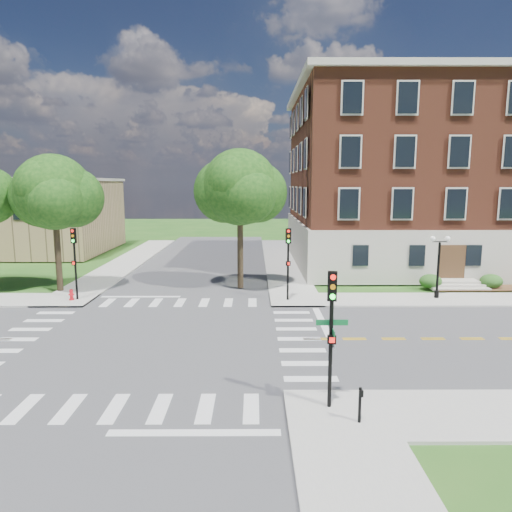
{
  "coord_description": "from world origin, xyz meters",
  "views": [
    {
      "loc": [
        4.9,
        -22.17,
        7.81
      ],
      "look_at": [
        5.04,
        6.84,
        3.2
      ],
      "focal_mm": 32.0,
      "sensor_mm": 36.0,
      "label": 1
    }
  ],
  "objects_px": {
    "traffic_signal_se": "(331,322)",
    "push_button_post": "(360,403)",
    "twin_lamp_west": "(438,263)",
    "fire_hydrant": "(71,295)",
    "street_sign_pole": "(332,345)",
    "traffic_signal_ne": "(288,255)",
    "traffic_signal_nw": "(75,254)"
  },
  "relations": [
    {
      "from": "traffic_signal_ne",
      "to": "street_sign_pole",
      "type": "height_order",
      "value": "traffic_signal_ne"
    },
    {
      "from": "street_sign_pole",
      "to": "traffic_signal_ne",
      "type": "bearing_deg",
      "value": 91.63
    },
    {
      "from": "traffic_signal_nw",
      "to": "twin_lamp_west",
      "type": "bearing_deg",
      "value": 0.69
    },
    {
      "from": "twin_lamp_west",
      "to": "push_button_post",
      "type": "bearing_deg",
      "value": -118.81
    },
    {
      "from": "traffic_signal_se",
      "to": "fire_hydrant",
      "type": "xyz_separation_m",
      "value": [
        -14.82,
        14.81,
        -2.72
      ]
    },
    {
      "from": "traffic_signal_se",
      "to": "street_sign_pole",
      "type": "xyz_separation_m",
      "value": [
        0.06,
        0.14,
        -0.88
      ]
    },
    {
      "from": "traffic_signal_nw",
      "to": "traffic_signal_se",
      "type": "bearing_deg",
      "value": -46.01
    },
    {
      "from": "traffic_signal_nw",
      "to": "fire_hydrant",
      "type": "relative_size",
      "value": 6.4
    },
    {
      "from": "twin_lamp_west",
      "to": "street_sign_pole",
      "type": "height_order",
      "value": "twin_lamp_west"
    },
    {
      "from": "twin_lamp_west",
      "to": "traffic_signal_nw",
      "type": "bearing_deg",
      "value": -179.31
    },
    {
      "from": "street_sign_pole",
      "to": "fire_hydrant",
      "type": "height_order",
      "value": "street_sign_pole"
    },
    {
      "from": "traffic_signal_se",
      "to": "traffic_signal_nw",
      "type": "distance_m",
      "value": 20.92
    },
    {
      "from": "push_button_post",
      "to": "street_sign_pole",
      "type": "bearing_deg",
      "value": 121.52
    },
    {
      "from": "traffic_signal_nw",
      "to": "twin_lamp_west",
      "type": "relative_size",
      "value": 1.13
    },
    {
      "from": "traffic_signal_se",
      "to": "push_button_post",
      "type": "height_order",
      "value": "traffic_signal_se"
    },
    {
      "from": "traffic_signal_nw",
      "to": "street_sign_pole",
      "type": "xyz_separation_m",
      "value": [
        14.59,
        -14.91,
        -0.88
      ]
    },
    {
      "from": "traffic_signal_ne",
      "to": "street_sign_pole",
      "type": "xyz_separation_m",
      "value": [
        0.42,
        -14.68,
        -0.88
      ]
    },
    {
      "from": "traffic_signal_nw",
      "to": "street_sign_pole",
      "type": "relative_size",
      "value": 1.55
    },
    {
      "from": "street_sign_pole",
      "to": "fire_hydrant",
      "type": "bearing_deg",
      "value": 135.39
    },
    {
      "from": "twin_lamp_west",
      "to": "fire_hydrant",
      "type": "bearing_deg",
      "value": -178.76
    },
    {
      "from": "twin_lamp_west",
      "to": "traffic_signal_se",
      "type": "bearing_deg",
      "value": -122.67
    },
    {
      "from": "twin_lamp_west",
      "to": "street_sign_pole",
      "type": "distance_m",
      "value": 18.09
    },
    {
      "from": "traffic_signal_se",
      "to": "push_button_post",
      "type": "distance_m",
      "value": 2.74
    },
    {
      "from": "traffic_signal_ne",
      "to": "fire_hydrant",
      "type": "distance_m",
      "value": 14.71
    },
    {
      "from": "traffic_signal_se",
      "to": "traffic_signal_ne",
      "type": "relative_size",
      "value": 1.0
    },
    {
      "from": "traffic_signal_se",
      "to": "twin_lamp_west",
      "type": "bearing_deg",
      "value": 57.33
    },
    {
      "from": "twin_lamp_west",
      "to": "push_button_post",
      "type": "relative_size",
      "value": 3.53
    },
    {
      "from": "push_button_post",
      "to": "fire_hydrant",
      "type": "xyz_separation_m",
      "value": [
        -15.62,
        15.9,
        -0.33
      ]
    },
    {
      "from": "twin_lamp_west",
      "to": "push_button_post",
      "type": "distance_m",
      "value": 18.83
    },
    {
      "from": "traffic_signal_nw",
      "to": "street_sign_pole",
      "type": "distance_m",
      "value": 20.88
    },
    {
      "from": "traffic_signal_ne",
      "to": "push_button_post",
      "type": "height_order",
      "value": "traffic_signal_ne"
    },
    {
      "from": "twin_lamp_west",
      "to": "fire_hydrant",
      "type": "xyz_separation_m",
      "value": [
        -24.66,
        -0.53,
        -2.06
      ]
    }
  ]
}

